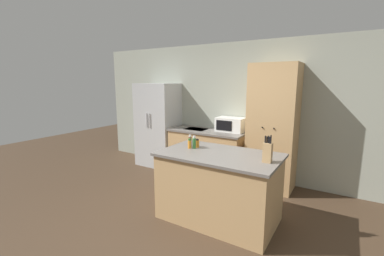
{
  "coord_description": "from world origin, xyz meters",
  "views": [
    {
      "loc": [
        1.66,
        -2.4,
        1.87
      ],
      "look_at": [
        -0.69,
        1.4,
        1.05
      ],
      "focal_mm": 24.0,
      "sensor_mm": 36.0,
      "label": 1
    }
  ],
  "objects_px": {
    "pantry_cabinet": "(273,128)",
    "spice_bottle_green_herb": "(194,143)",
    "microwave": "(231,125)",
    "spice_bottle_short_red": "(190,144)",
    "refrigerator": "(158,125)",
    "knife_block": "(268,152)",
    "spice_bottle_tall_dark": "(197,143)",
    "spice_bottle_amber_oil": "(190,141)"
  },
  "relations": [
    {
      "from": "pantry_cabinet",
      "to": "spice_bottle_amber_oil",
      "type": "height_order",
      "value": "pantry_cabinet"
    },
    {
      "from": "refrigerator",
      "to": "spice_bottle_green_herb",
      "type": "xyz_separation_m",
      "value": [
        1.77,
        -1.37,
        0.1
      ]
    },
    {
      "from": "microwave",
      "to": "spice_bottle_green_herb",
      "type": "distance_m",
      "value": 1.49
    },
    {
      "from": "knife_block",
      "to": "spice_bottle_green_herb",
      "type": "xyz_separation_m",
      "value": [
        -1.06,
        0.09,
        -0.04
      ]
    },
    {
      "from": "pantry_cabinet",
      "to": "refrigerator",
      "type": "bearing_deg",
      "value": -179.43
    },
    {
      "from": "knife_block",
      "to": "pantry_cabinet",
      "type": "bearing_deg",
      "value": 102.44
    },
    {
      "from": "knife_block",
      "to": "spice_bottle_green_herb",
      "type": "relative_size",
      "value": 1.84
    },
    {
      "from": "microwave",
      "to": "spice_bottle_short_red",
      "type": "bearing_deg",
      "value": -88.82
    },
    {
      "from": "pantry_cabinet",
      "to": "spice_bottle_tall_dark",
      "type": "height_order",
      "value": "pantry_cabinet"
    },
    {
      "from": "refrigerator",
      "to": "spice_bottle_short_red",
      "type": "xyz_separation_m",
      "value": [
        1.72,
        -1.4,
        0.08
      ]
    },
    {
      "from": "microwave",
      "to": "spice_bottle_green_herb",
      "type": "bearing_deg",
      "value": -86.66
    },
    {
      "from": "spice_bottle_tall_dark",
      "to": "knife_block",
      "type": "bearing_deg",
      "value": -9.04
    },
    {
      "from": "spice_bottle_tall_dark",
      "to": "spice_bottle_amber_oil",
      "type": "bearing_deg",
      "value": -169.76
    },
    {
      "from": "refrigerator",
      "to": "knife_block",
      "type": "height_order",
      "value": "refrigerator"
    },
    {
      "from": "pantry_cabinet",
      "to": "spice_bottle_amber_oil",
      "type": "xyz_separation_m",
      "value": [
        -0.84,
        -1.34,
        -0.07
      ]
    },
    {
      "from": "refrigerator",
      "to": "spice_bottle_green_herb",
      "type": "distance_m",
      "value": 2.24
    },
    {
      "from": "microwave",
      "to": "knife_block",
      "type": "bearing_deg",
      "value": -54.08
    },
    {
      "from": "spice_bottle_amber_oil",
      "to": "spice_bottle_short_red",
      "type": "bearing_deg",
      "value": -60.4
    },
    {
      "from": "spice_bottle_short_red",
      "to": "spice_bottle_amber_oil",
      "type": "relative_size",
      "value": 0.81
    },
    {
      "from": "spice_bottle_tall_dark",
      "to": "spice_bottle_green_herb",
      "type": "height_order",
      "value": "spice_bottle_green_herb"
    },
    {
      "from": "pantry_cabinet",
      "to": "microwave",
      "type": "distance_m",
      "value": 0.83
    },
    {
      "from": "spice_bottle_tall_dark",
      "to": "spice_bottle_amber_oil",
      "type": "xyz_separation_m",
      "value": [
        -0.11,
        -0.02,
        0.02
      ]
    },
    {
      "from": "pantry_cabinet",
      "to": "spice_bottle_green_herb",
      "type": "relative_size",
      "value": 12.03
    },
    {
      "from": "knife_block",
      "to": "spice_bottle_amber_oil",
      "type": "relative_size",
      "value": 1.91
    },
    {
      "from": "pantry_cabinet",
      "to": "knife_block",
      "type": "height_order",
      "value": "pantry_cabinet"
    },
    {
      "from": "knife_block",
      "to": "spice_bottle_amber_oil",
      "type": "bearing_deg",
      "value": 172.75
    },
    {
      "from": "spice_bottle_short_red",
      "to": "spice_bottle_amber_oil",
      "type": "height_order",
      "value": "spice_bottle_amber_oil"
    },
    {
      "from": "pantry_cabinet",
      "to": "spice_bottle_green_herb",
      "type": "bearing_deg",
      "value": -117.71
    },
    {
      "from": "refrigerator",
      "to": "spice_bottle_amber_oil",
      "type": "xyz_separation_m",
      "value": [
        1.67,
        -1.31,
        0.1
      ]
    },
    {
      "from": "spice_bottle_short_red",
      "to": "spice_bottle_green_herb",
      "type": "bearing_deg",
      "value": 29.96
    },
    {
      "from": "refrigerator",
      "to": "spice_bottle_tall_dark",
      "type": "bearing_deg",
      "value": -36.03
    },
    {
      "from": "microwave",
      "to": "knife_block",
      "type": "xyz_separation_m",
      "value": [
        1.15,
        -1.58,
        0.0
      ]
    },
    {
      "from": "microwave",
      "to": "spice_bottle_tall_dark",
      "type": "distance_m",
      "value": 1.42
    },
    {
      "from": "pantry_cabinet",
      "to": "spice_bottle_short_red",
      "type": "bearing_deg",
      "value": -118.92
    },
    {
      "from": "spice_bottle_amber_oil",
      "to": "knife_block",
      "type": "bearing_deg",
      "value": -7.25
    },
    {
      "from": "refrigerator",
      "to": "spice_bottle_green_herb",
      "type": "relative_size",
      "value": 10.12
    },
    {
      "from": "microwave",
      "to": "spice_bottle_short_red",
      "type": "distance_m",
      "value": 1.52
    },
    {
      "from": "microwave",
      "to": "spice_bottle_amber_oil",
      "type": "bearing_deg",
      "value": -90.74
    },
    {
      "from": "refrigerator",
      "to": "spice_bottle_amber_oil",
      "type": "distance_m",
      "value": 2.12
    },
    {
      "from": "microwave",
      "to": "spice_bottle_short_red",
      "type": "xyz_separation_m",
      "value": [
        0.03,
        -1.52,
        -0.06
      ]
    },
    {
      "from": "refrigerator",
      "to": "spice_bottle_tall_dark",
      "type": "xyz_separation_m",
      "value": [
        1.78,
        -1.29,
        0.08
      ]
    },
    {
      "from": "refrigerator",
      "to": "pantry_cabinet",
      "type": "relative_size",
      "value": 0.84
    }
  ]
}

